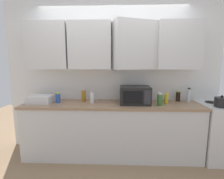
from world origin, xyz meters
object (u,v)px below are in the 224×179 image
Objects in this scene: bottle_blue_cleaner at (58,98)px; bottle_white_jar at (92,98)px; kettle at (222,102)px; bottle_clear_tall at (189,95)px; dish_rack at (41,99)px; bottle_amber_vinegar at (84,95)px; bottle_yellow_mustard at (166,98)px; stove_range at (224,132)px; bottle_green_oil at (160,99)px; microwave at (135,95)px; bottle_soy_dark at (178,96)px.

bottle_blue_cleaner is 0.57m from bottle_white_jar.
kettle is 0.84× the size of bottle_clear_tall.
dish_rack is 1.77× the size of bottle_amber_vinegar.
bottle_blue_cleaner is 1.77m from bottle_yellow_mustard.
bottle_yellow_mustard is (-0.76, 0.19, 0.00)m from kettle.
kettle is at bearing -14.30° from bottle_yellow_mustard.
bottle_amber_vinegar reaches higher than dish_rack.
stove_range is 4.24× the size of bottle_amber_vinegar.
bottle_clear_tall reaches higher than bottle_green_oil.
bottle_white_jar is 1.10× the size of bottle_yellow_mustard.
bottle_blue_cleaner is (-2.54, 0.16, 0.00)m from kettle.
dish_rack is at bearing -179.13° from bottle_blue_cleaner.
bottle_clear_tall reaches higher than kettle.
kettle is 1.29m from microwave.
bottle_yellow_mustard is at bearing 0.95° from dish_rack.
bottle_clear_tall is at bearing 26.33° from bottle_green_oil.
bottle_white_jar is 1.08m from bottle_green_oil.
bottle_amber_vinegar is 1.08× the size of bottle_green_oil.
bottle_white_jar reaches higher than bottle_blue_cleaner.
bottle_green_oil reaches higher than kettle.
bottle_blue_cleaner is at bearing -174.41° from bottle_soy_dark.
bottle_blue_cleaner is at bearing 179.75° from microwave.
microwave is 2.56× the size of bottle_white_jar.
microwave is 2.23× the size of bottle_amber_vinegar.
dish_rack is at bearing -168.60° from bottle_amber_vinegar.
bottle_soy_dark is (2.31, 0.20, 0.02)m from dish_rack.
bottle_white_jar is 0.80× the size of bottle_clear_tall.
kettle is 0.41× the size of microwave.
bottle_yellow_mustard is at bearing -145.69° from bottle_soy_dark.
bottle_white_jar is 1.21m from bottle_yellow_mustard.
bottle_green_oil reaches higher than stove_range.
microwave reaches higher than bottle_amber_vinegar.
bottle_clear_tall is at bearing 3.88° from dish_rack.
kettle is at bearing -35.02° from bottle_soy_dark.
bottle_blue_cleaner is at bearing 176.29° from kettle.
bottle_amber_vinegar is (-2.14, 0.30, 0.02)m from kettle.
kettle is 0.79m from bottle_yellow_mustard.
bottle_soy_dark is at bearing 5.01° from dish_rack.
bottle_clear_tall is 1.18× the size of bottle_green_oil.
bottle_soy_dark is at bearing 38.62° from bottle_green_oil.
bottle_soy_dark is (2.02, 0.20, 0.00)m from bottle_blue_cleaner.
bottle_soy_dark is 0.17m from bottle_clear_tall.
bottle_green_oil is (-0.38, -0.31, 0.01)m from bottle_soy_dark.
bottle_amber_vinegar reaches higher than bottle_yellow_mustard.
bottle_yellow_mustard is (0.51, 0.04, -0.06)m from microwave.
stove_range is at bearing -1.05° from bottle_white_jar.
bottle_soy_dark is 1.62m from bottle_amber_vinegar.
kettle reaches higher than stove_range.
bottle_blue_cleaner is (-2.71, 0.02, 0.53)m from stove_range.
bottle_amber_vinegar is at bearing 168.96° from bottle_green_oil.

